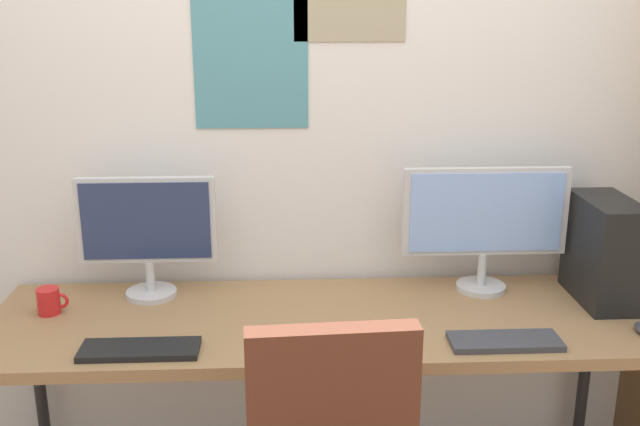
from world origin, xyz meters
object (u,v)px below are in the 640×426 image
at_px(pc_tower, 604,251).
at_px(mouse_left_side, 344,337).
at_px(desk, 321,330).
at_px(keyboard_left, 140,350).
at_px(coffee_mug, 49,301).
at_px(monitor_right, 485,219).
at_px(keyboard_right, 505,341).
at_px(monitor_left, 147,229).

distance_m(pc_tower, mouse_left_side, 0.99).
relative_size(desk, keyboard_left, 6.23).
bearing_deg(desk, mouse_left_side, -71.19).
height_order(pc_tower, coffee_mug, pc_tower).
relative_size(monitor_right, keyboard_left, 1.66).
distance_m(keyboard_left, keyboard_right, 1.12).
xyz_separation_m(desk, pc_tower, (1.00, 0.10, 0.23)).
relative_size(monitor_left, keyboard_right, 1.41).
bearing_deg(desk, monitor_left, 160.52).
bearing_deg(keyboard_left, coffee_mug, 139.65).
xyz_separation_m(pc_tower, mouse_left_side, (-0.93, -0.29, -0.17)).
height_order(monitor_right, pc_tower, monitor_right).
height_order(keyboard_right, coffee_mug, coffee_mug).
distance_m(desk, keyboard_right, 0.61).
relative_size(pc_tower, keyboard_right, 1.07).
xyz_separation_m(monitor_right, coffee_mug, (-1.52, -0.14, -0.22)).
bearing_deg(monitor_right, monitor_left, -180.00).
height_order(mouse_left_side, coffee_mug, coffee_mug).
height_order(pc_tower, mouse_left_side, pc_tower).
height_order(monitor_left, monitor_right, monitor_right).
xyz_separation_m(mouse_left_side, coffee_mug, (-0.98, 0.26, 0.03)).
xyz_separation_m(monitor_left, coffee_mug, (-0.32, -0.14, -0.21)).
xyz_separation_m(monitor_left, keyboard_left, (0.04, -0.44, -0.24)).
relative_size(monitor_left, pc_tower, 1.32).
bearing_deg(coffee_mug, monitor_left, 23.62).
bearing_deg(mouse_left_side, monitor_left, 148.87).
height_order(monitor_left, pc_tower, monitor_left).
height_order(desk, monitor_right, monitor_right).
xyz_separation_m(monitor_right, keyboard_left, (-1.16, -0.44, -0.26)).
bearing_deg(keyboard_left, monitor_left, 95.17).
relative_size(keyboard_right, coffee_mug, 3.24).
distance_m(monitor_left, keyboard_right, 1.26).
bearing_deg(pc_tower, mouse_left_side, -162.76).
xyz_separation_m(desk, monitor_right, (0.60, 0.21, 0.32)).
relative_size(pc_tower, mouse_left_side, 3.83).
height_order(keyboard_left, mouse_left_side, mouse_left_side).
relative_size(pc_tower, keyboard_left, 1.03).
xyz_separation_m(pc_tower, coffee_mug, (-1.91, -0.03, -0.14)).
xyz_separation_m(monitor_right, keyboard_right, (-0.04, -0.44, -0.26)).
bearing_deg(monitor_right, keyboard_right, -95.17).
xyz_separation_m(keyboard_right, mouse_left_side, (-0.50, 0.04, 0.01)).
distance_m(keyboard_left, coffee_mug, 0.47).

